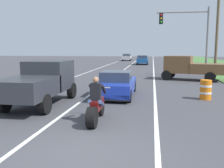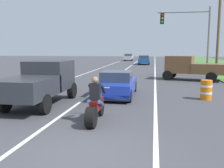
{
  "view_description": "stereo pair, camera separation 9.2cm",
  "coord_description": "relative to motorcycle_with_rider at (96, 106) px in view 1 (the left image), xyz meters",
  "views": [
    {
      "loc": [
        1.62,
        -5.68,
        2.56
      ],
      "look_at": [
        -0.14,
        5.25,
        1.0
      ],
      "focal_mm": 40.15,
      "sensor_mm": 36.0,
      "label": 1
    },
    {
      "loc": [
        1.71,
        -5.66,
        2.56
      ],
      "look_at": [
        -0.14,
        5.25,
        1.0
      ],
      "focal_mm": 40.15,
      "sensor_mm": 36.0,
      "label": 2
    }
  ],
  "objects": [
    {
      "name": "pickup_truck_left_lane_dark_grey",
      "position": [
        -3.11,
        2.42,
        0.51
      ],
      "size": [
        2.02,
        4.8,
        1.98
      ],
      "color": "#2D3035",
      "rests_on": "ground"
    },
    {
      "name": "utility_pole_roadside",
      "position": [
        7.51,
        15.51,
        3.11
      ],
      "size": [
        0.24,
        0.24,
        7.41
      ],
      "primitive_type": "cylinder",
      "color": "brown",
      "rests_on": "ground"
    },
    {
      "name": "construction_barrel_nearest",
      "position": [
        4.6,
        4.84,
        -0.09
      ],
      "size": [
        0.58,
        0.58,
        1.0
      ],
      "color": "orange",
      "rests_on": "ground"
    },
    {
      "name": "sports_car_blue",
      "position": [
        0.02,
        5.05,
        0.04
      ],
      "size": [
        1.84,
        4.3,
        1.37
      ],
      "color": "#1E38B2",
      "rests_on": "ground"
    },
    {
      "name": "traffic_light_mast_near",
      "position": [
        5.08,
        13.91,
        3.39
      ],
      "size": [
        4.34,
        0.34,
        6.0
      ],
      "color": "gray",
      "rests_on": "ground"
    },
    {
      "name": "lane_stripe_left_solid",
      "position": [
        -5.12,
        17.4,
        -0.59
      ],
      "size": [
        0.14,
        120.0,
        0.01
      ],
      "primitive_type": "cube",
      "color": "white",
      "rests_on": "ground"
    },
    {
      "name": "distant_car_far_ahead",
      "position": [
        0.29,
        33.25,
        0.18
      ],
      "size": [
        1.8,
        4.0,
        1.5
      ],
      "color": "#194C8C",
      "rests_on": "ground"
    },
    {
      "name": "motorcycle_with_rider",
      "position": [
        0.0,
        0.0,
        0.0
      ],
      "size": [
        0.7,
        2.21,
        1.62
      ],
      "color": "black",
      "rests_on": "ground"
    },
    {
      "name": "pickup_truck_right_shoulder_brown",
      "position": [
        4.96,
        12.99,
        0.51
      ],
      "size": [
        5.14,
        3.14,
        1.98
      ],
      "color": "brown",
      "rests_on": "ground"
    },
    {
      "name": "lane_stripe_centre_dashed",
      "position": [
        -1.52,
        17.4,
        -0.59
      ],
      "size": [
        0.14,
        120.0,
        0.01
      ],
      "primitive_type": "cube",
      "color": "white",
      "rests_on": "ground"
    },
    {
      "name": "lane_stripe_right_solid",
      "position": [
        2.08,
        17.4,
        -0.59
      ],
      "size": [
        0.14,
        120.0,
        0.01
      ],
      "primitive_type": "cube",
      "color": "white",
      "rests_on": "ground"
    },
    {
      "name": "ground_plane",
      "position": [
        0.28,
        -2.6,
        -0.59
      ],
      "size": [
        160.0,
        160.0,
        0.0
      ],
      "primitive_type": "plane",
      "color": "#424247"
    },
    {
      "name": "distant_car_further_ahead",
      "position": [
        -3.59,
        46.08,
        0.18
      ],
      "size": [
        1.8,
        4.0,
        1.5
      ],
      "color": "#B2B2B7",
      "rests_on": "ground"
    }
  ]
}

